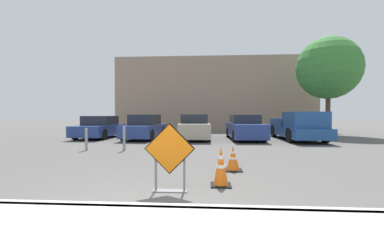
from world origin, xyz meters
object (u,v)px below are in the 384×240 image
at_px(traffic_cone_nearest, 221,167).
at_px(pickup_truck, 299,127).
at_px(parked_car_fourth, 245,128).
at_px(bollard_second, 86,139).
at_px(bollard_nearest, 124,138).
at_px(parked_car_nearest, 100,128).
at_px(parked_car_second, 145,128).
at_px(road_closed_sign, 170,155).
at_px(traffic_cone_second, 233,159).
at_px(parked_car_third, 194,128).

height_order(traffic_cone_nearest, pickup_truck, pickup_truck).
xyz_separation_m(parked_car_fourth, bollard_second, (-7.17, -5.10, -0.19)).
height_order(bollard_nearest, bollard_second, bollard_nearest).
distance_m(parked_car_nearest, parked_car_second, 3.04).
relative_size(parked_car_second, parked_car_fourth, 0.92).
xyz_separation_m(road_closed_sign, bollard_nearest, (-2.72, 5.37, -0.20)).
xyz_separation_m(parked_car_second, bollard_second, (-1.18, -4.96, -0.19)).
bearing_deg(pickup_truck, traffic_cone_nearest, 62.72).
distance_m(road_closed_sign, traffic_cone_nearest, 1.17).
relative_size(parked_car_nearest, bollard_second, 4.49).
bearing_deg(parked_car_second, parked_car_fourth, -174.70).
xyz_separation_m(pickup_truck, bollard_second, (-10.17, -4.73, -0.25)).
xyz_separation_m(parked_car_fourth, bollard_nearest, (-5.57, -5.10, -0.17)).
xyz_separation_m(parked_car_second, bollard_nearest, (0.42, -4.96, -0.16)).
relative_size(traffic_cone_second, bollard_second, 0.71).
xyz_separation_m(road_closed_sign, parked_car_second, (-3.14, 10.33, -0.04)).
relative_size(traffic_cone_nearest, bollard_nearest, 0.83).
bearing_deg(parked_car_third, traffic_cone_second, 96.95).
relative_size(pickup_truck, bollard_nearest, 5.59).
xyz_separation_m(traffic_cone_nearest, parked_car_second, (-4.14, 9.83, 0.28)).
xyz_separation_m(parked_car_nearest, parked_car_fourth, (8.99, -0.35, 0.04)).
bearing_deg(traffic_cone_nearest, road_closed_sign, -153.39).
bearing_deg(parked_car_nearest, parked_car_third, 177.09).
bearing_deg(traffic_cone_nearest, parked_car_fourth, 79.47).
relative_size(traffic_cone_nearest, parked_car_fourth, 0.18).
height_order(traffic_cone_nearest, parked_car_third, parked_car_third).
bearing_deg(traffic_cone_second, traffic_cone_nearest, -104.66).
bearing_deg(parked_car_fourth, parked_car_nearest, -4.87).
height_order(road_closed_sign, traffic_cone_second, road_closed_sign).
height_order(traffic_cone_second, bollard_nearest, bollard_nearest).
xyz_separation_m(road_closed_sign, pickup_truck, (5.86, 10.10, 0.03)).
bearing_deg(bollard_second, traffic_cone_nearest, -42.49).
distance_m(traffic_cone_second, pickup_truck, 9.28).
xyz_separation_m(parked_car_nearest, parked_car_second, (3.00, -0.50, 0.03)).
bearing_deg(bollard_nearest, bollard_second, 180.00).
bearing_deg(road_closed_sign, parked_car_second, 106.89).
distance_m(parked_car_third, bollard_nearest, 5.52).
relative_size(traffic_cone_nearest, pickup_truck, 0.15).
bearing_deg(parked_car_fourth, traffic_cone_nearest, 76.86).
height_order(traffic_cone_nearest, parked_car_fourth, parked_car_fourth).
bearing_deg(bollard_second, parked_car_nearest, 108.47).
bearing_deg(parked_car_third, bollard_nearest, 58.65).
bearing_deg(pickup_truck, parked_car_second, -1.91).
height_order(parked_car_second, parked_car_fourth, parked_car_second).
relative_size(road_closed_sign, bollard_nearest, 1.36).
distance_m(parked_car_third, bollard_second, 6.43).
relative_size(parked_car_fourth, bollard_nearest, 4.65).
height_order(parked_car_second, parked_car_third, parked_car_third).
distance_m(parked_car_second, pickup_truck, 9.00).
bearing_deg(traffic_cone_second, parked_car_nearest, 130.39).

